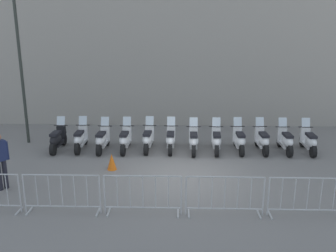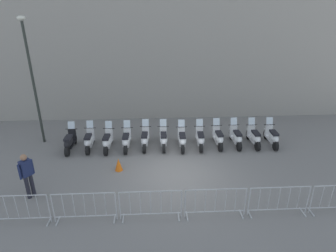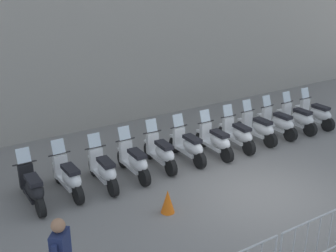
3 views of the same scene
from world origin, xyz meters
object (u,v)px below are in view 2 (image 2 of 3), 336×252
at_px(officer_near_row_end, 27,173).
at_px(traffic_cone, 119,164).
at_px(motorcycle_0, 70,142).
at_px(motorcycle_8, 218,138).
at_px(motorcycle_2, 108,141).
at_px(motorcycle_6, 182,139).
at_px(motorcycle_7, 200,139).
at_px(barrier_segment_3, 215,203).
at_px(barrier_segment_4, 279,201).
at_px(motorcycle_4, 145,139).
at_px(motorcycle_11, 272,137).
at_px(barrier_segment_2, 151,205).
at_px(motorcycle_5, 163,139).
at_px(barrier_segment_0, 17,210).
at_px(motorcycle_1, 89,141).
at_px(barrier_segment_1, 85,207).
at_px(motorcycle_3, 126,140).
at_px(motorcycle_9, 236,137).
at_px(street_lamp, 31,71).
at_px(motorcycle_10, 254,137).

bearing_deg(officer_near_row_end, traffic_cone, 18.55).
bearing_deg(motorcycle_0, traffic_cone, -47.89).
height_order(motorcycle_8, traffic_cone, motorcycle_8).
bearing_deg(motorcycle_2, officer_near_row_end, -133.10).
bearing_deg(motorcycle_6, motorcycle_7, -8.02).
xyz_separation_m(barrier_segment_3, barrier_segment_4, (2.05, -0.37, 0.00)).
bearing_deg(motorcycle_4, motorcycle_7, -12.78).
height_order(motorcycle_2, barrier_segment_3, motorcycle_2).
relative_size(motorcycle_11, barrier_segment_2, 0.87).
xyz_separation_m(motorcycle_5, barrier_segment_2, (-1.48, -4.78, 0.07)).
height_order(motorcycle_0, barrier_segment_0, motorcycle_0).
height_order(motorcycle_1, barrier_segment_3, motorcycle_1).
bearing_deg(barrier_segment_4, barrier_segment_1, 169.69).
relative_size(motorcycle_3, traffic_cone, 3.12).
bearing_deg(motorcycle_3, motorcycle_4, -3.59).
bearing_deg(barrier_segment_0, motorcycle_8, 23.51).
distance_m(motorcycle_11, barrier_segment_2, 7.68).
bearing_deg(traffic_cone, motorcycle_8, 12.86).
height_order(motorcycle_9, officer_near_row_end, officer_near_row_end).
bearing_deg(motorcycle_8, officer_near_row_end, -164.85).
bearing_deg(motorcycle_7, barrier_segment_4, -80.11).
xyz_separation_m(motorcycle_2, street_lamp, (-3.10, 1.60, 3.13)).
xyz_separation_m(motorcycle_10, barrier_segment_2, (-5.82, -3.97, 0.07)).
distance_m(motorcycle_1, street_lamp, 4.09).
distance_m(motorcycle_0, motorcycle_5, 4.41).
height_order(barrier_segment_3, officer_near_row_end, officer_near_row_end).
xyz_separation_m(motorcycle_2, motorcycle_7, (4.34, -0.76, 0.00)).
relative_size(motorcycle_2, motorcycle_5, 1.00).
bearing_deg(barrier_segment_0, barrier_segment_1, -10.31).
distance_m(motorcycle_8, barrier_segment_1, 7.28).
bearing_deg(motorcycle_7, motorcycle_4, 167.22).
height_order(motorcycle_0, officer_near_row_end, officer_near_row_end).
bearing_deg(motorcycle_8, motorcycle_1, 169.66).
xyz_separation_m(motorcycle_2, barrier_segment_1, (-0.90, -4.78, 0.07)).
bearing_deg(motorcycle_9, motorcycle_0, 170.33).
relative_size(motorcycle_5, officer_near_row_end, 0.99).
distance_m(motorcycle_9, barrier_segment_4, 4.98).
distance_m(motorcycle_6, barrier_segment_3, 4.90).
distance_m(motorcycle_9, barrier_segment_3, 5.39).
xyz_separation_m(barrier_segment_0, officer_near_row_end, (0.10, 1.37, 0.46)).
xyz_separation_m(motorcycle_3, barrier_segment_2, (0.27, -5.04, 0.07)).
distance_m(motorcycle_0, barrier_segment_1, 5.19).
bearing_deg(motorcycle_1, barrier_segment_4, -45.32).
height_order(motorcycle_0, motorcycle_9, same).
bearing_deg(motorcycle_1, motorcycle_6, -11.64).
bearing_deg(motorcycle_0, motorcycle_2, -11.20).
relative_size(motorcycle_7, barrier_segment_0, 0.87).
xyz_separation_m(motorcycle_3, barrier_segment_0, (-3.82, -4.29, 0.07)).
xyz_separation_m(motorcycle_10, traffic_cone, (-6.61, -0.78, -0.18)).
relative_size(motorcycle_11, street_lamp, 0.29).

